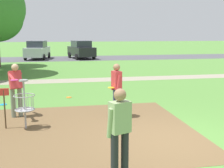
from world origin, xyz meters
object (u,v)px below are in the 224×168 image
Objects in this scene: frisbee_scattered_a at (3,104)px; parked_car_leftmost at (37,50)px; player_foreground_watching at (116,87)px; player_waiting_left at (120,130)px; player_throwing at (16,87)px; disc_golf_basket at (22,102)px; frisbee_far_right at (69,97)px; parked_car_center_left at (81,50)px.

parked_car_leftmost is at bearing 89.45° from frisbee_scattered_a.
player_waiting_left is at bearing -101.00° from player_foreground_watching.
player_throwing is 5.14m from player_waiting_left.
player_foreground_watching and player_throwing have the same top height.
disc_golf_basket is 5.67× the size of frisbee_scattered_a.
frisbee_far_right is 2.58m from frisbee_scattered_a.
disc_golf_basket is 0.31× the size of parked_car_center_left.
parked_car_leftmost is (-3.64, 21.58, -0.05)m from player_foreground_watching.
disc_golf_basket is 0.81× the size of player_waiting_left.
player_throwing is 0.38× the size of parked_car_center_left.
frisbee_far_right is at bearing 113.56° from player_foreground_watching.
player_foreground_watching is 1.00× the size of player_throwing.
parked_car_leftmost is at bearing 96.41° from player_waiting_left.
frisbee_scattered_a is 19.58m from parked_car_center_left.
player_throwing is 0.38× the size of parked_car_leftmost.
disc_golf_basket is at bearing -167.77° from player_foreground_watching.
player_foreground_watching is 3.54m from frisbee_far_right.
player_foreground_watching and player_waiting_left have the same top height.
parked_car_center_left is at bearing -2.72° from parked_car_leftmost.
player_throwing is 21.11m from parked_car_center_left.
player_waiting_left is 0.38× the size of parked_car_center_left.
frisbee_scattered_a is 0.06× the size of parked_car_leftmost.
parked_car_center_left is (1.53, 25.33, -0.05)m from player_waiting_left.
parked_car_center_left is at bearing 80.80° from disc_golf_basket.
player_throwing and player_waiting_left have the same top height.
frisbee_far_right is (-1.36, 3.12, -0.96)m from player_foreground_watching.
player_throwing is 20.97m from parked_car_leftmost.
player_foreground_watching is at bearing -80.42° from parked_car_leftmost.
parked_car_leftmost is (-0.85, 22.19, 0.17)m from disc_golf_basket.
frisbee_far_right is 0.91× the size of frisbee_scattered_a.
player_throwing is (-0.32, 1.22, 0.23)m from disc_golf_basket.
frisbee_scattered_a is (-3.83, 2.36, -0.96)m from player_foreground_watching.
player_foreground_watching is 21.89m from parked_car_leftmost.
player_foreground_watching is at bearing -11.24° from player_throwing.
player_foreground_watching is 3.17m from player_throwing.
frisbee_scattered_a is at bearing 115.78° from player_waiting_left.
player_waiting_left reaches higher than disc_golf_basket.
player_foreground_watching is 6.97× the size of frisbee_scattered_a.
parked_car_leftmost reaches higher than player_throwing.
parked_car_leftmost is at bearing 91.45° from player_throwing.
disc_golf_basket is 4.06m from frisbee_far_right.
disc_golf_basket is at bearing -111.02° from frisbee_far_right.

